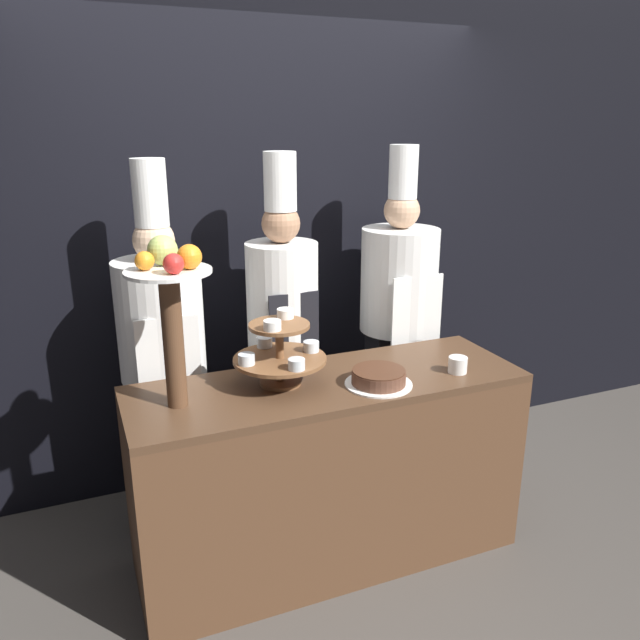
{
  "coord_description": "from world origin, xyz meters",
  "views": [
    {
      "loc": [
        -1.0,
        -2.03,
        1.99
      ],
      "look_at": [
        0.0,
        0.39,
        1.15
      ],
      "focal_mm": 35.0,
      "sensor_mm": 36.0,
      "label": 1
    }
  ],
  "objects_px": {
    "cup_white": "(458,365)",
    "chef_center_right": "(398,311)",
    "cake_round": "(379,378)",
    "chef_center_left": "(283,325)",
    "tiered_stand": "(280,351)",
    "chef_left": "(163,349)",
    "fruit_pedestal": "(171,295)"
  },
  "relations": [
    {
      "from": "cup_white",
      "to": "chef_center_right",
      "type": "bearing_deg",
      "value": 83.65
    },
    {
      "from": "cake_round",
      "to": "chef_center_left",
      "type": "relative_size",
      "value": 0.16
    },
    {
      "from": "tiered_stand",
      "to": "cup_white",
      "type": "xyz_separation_m",
      "value": [
        0.78,
        -0.19,
        -0.11
      ]
    },
    {
      "from": "tiered_stand",
      "to": "chef_left",
      "type": "height_order",
      "value": "chef_left"
    },
    {
      "from": "chef_left",
      "to": "chef_center_right",
      "type": "relative_size",
      "value": 0.98
    },
    {
      "from": "cake_round",
      "to": "cup_white",
      "type": "distance_m",
      "value": 0.4
    },
    {
      "from": "tiered_stand",
      "to": "chef_center_left",
      "type": "distance_m",
      "value": 0.54
    },
    {
      "from": "chef_center_left",
      "to": "chef_center_right",
      "type": "xyz_separation_m",
      "value": [
        0.67,
        -0.0,
        -0.0
      ]
    },
    {
      "from": "cake_round",
      "to": "chef_center_right",
      "type": "relative_size",
      "value": 0.16
    },
    {
      "from": "fruit_pedestal",
      "to": "chef_center_left",
      "type": "distance_m",
      "value": 0.91
    },
    {
      "from": "chef_center_left",
      "to": "fruit_pedestal",
      "type": "bearing_deg",
      "value": -139.58
    },
    {
      "from": "chef_left",
      "to": "chef_center_right",
      "type": "xyz_separation_m",
      "value": [
        1.28,
        0.0,
        0.04
      ]
    },
    {
      "from": "tiered_stand",
      "to": "cup_white",
      "type": "distance_m",
      "value": 0.81
    },
    {
      "from": "tiered_stand",
      "to": "chef_left",
      "type": "distance_m",
      "value": 0.67
    },
    {
      "from": "fruit_pedestal",
      "to": "cup_white",
      "type": "relative_size",
      "value": 7.92
    },
    {
      "from": "cake_round",
      "to": "chef_left",
      "type": "relative_size",
      "value": 0.16
    },
    {
      "from": "fruit_pedestal",
      "to": "chef_center_left",
      "type": "xyz_separation_m",
      "value": [
        0.63,
        0.54,
        -0.37
      ]
    },
    {
      "from": "tiered_stand",
      "to": "fruit_pedestal",
      "type": "height_order",
      "value": "fruit_pedestal"
    },
    {
      "from": "tiered_stand",
      "to": "chef_left",
      "type": "relative_size",
      "value": 0.22
    },
    {
      "from": "chef_center_right",
      "to": "chef_left",
      "type": "bearing_deg",
      "value": -180.0
    },
    {
      "from": "fruit_pedestal",
      "to": "chef_center_right",
      "type": "xyz_separation_m",
      "value": [
        1.31,
        0.54,
        -0.37
      ]
    },
    {
      "from": "cake_round",
      "to": "chef_left",
      "type": "distance_m",
      "value": 1.06
    },
    {
      "from": "tiered_stand",
      "to": "chef_center_left",
      "type": "relative_size",
      "value": 0.22
    },
    {
      "from": "cup_white",
      "to": "cake_round",
      "type": "bearing_deg",
      "value": 178.48
    },
    {
      "from": "chef_center_left",
      "to": "cup_white",
      "type": "bearing_deg",
      "value": -49.29
    },
    {
      "from": "fruit_pedestal",
      "to": "chef_center_left",
      "type": "relative_size",
      "value": 0.36
    },
    {
      "from": "cake_round",
      "to": "cup_white",
      "type": "bearing_deg",
      "value": -1.52
    },
    {
      "from": "cake_round",
      "to": "chef_center_right",
      "type": "bearing_deg",
      "value": 55.19
    },
    {
      "from": "fruit_pedestal",
      "to": "cake_round",
      "type": "xyz_separation_m",
      "value": [
        0.83,
        -0.14,
        -0.42
      ]
    },
    {
      "from": "chef_center_left",
      "to": "chef_center_right",
      "type": "relative_size",
      "value": 0.99
    },
    {
      "from": "cake_round",
      "to": "chef_center_right",
      "type": "xyz_separation_m",
      "value": [
        0.47,
        0.68,
        0.05
      ]
    },
    {
      "from": "chef_center_left",
      "to": "chef_center_right",
      "type": "distance_m",
      "value": 0.67
    }
  ]
}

